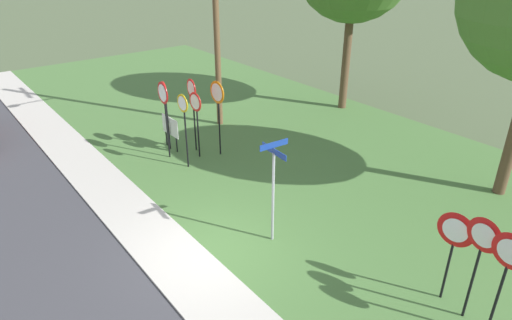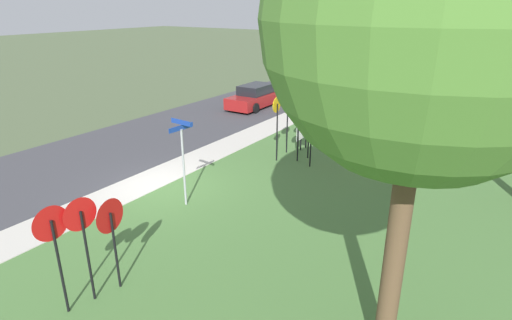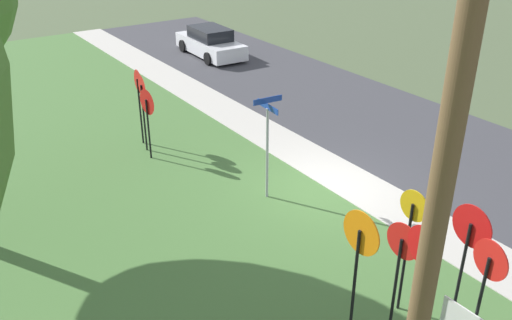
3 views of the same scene
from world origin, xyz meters
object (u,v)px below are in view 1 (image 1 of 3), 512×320
Objects in this scene: yield_sign_far_left at (481,246)px; stop_sign_far_center at (164,103)px; stop_sign_near_right at (218,101)px; stop_sign_far_left at (196,111)px; stop_sign_far_right at (165,101)px; stop_sign_center_tall at (184,116)px; yield_sign_near_right at (508,263)px; utility_pole at (212,1)px; street_name_post at (273,183)px; yield_sign_near_left at (454,237)px; notice_board at (170,128)px; stop_sign_near_left at (192,100)px.

stop_sign_far_center is at bearing -167.68° from yield_sign_far_left.
stop_sign_near_right is 0.82m from stop_sign_far_left.
yield_sign_far_left is (11.24, 0.81, -0.08)m from stop_sign_far_right.
yield_sign_near_right is (10.08, 0.90, -0.04)m from stop_sign_center_tall.
stop_sign_far_left is 1.12m from stop_sign_far_center.
yield_sign_near_right is 0.26× the size of utility_pole.
stop_sign_far_right is 6.75m from street_name_post.
utility_pole is (-2.52, 1.57, 2.96)m from stop_sign_near_right.
stop_sign_far_left is 10.52m from yield_sign_near_right.
yield_sign_near_left is 0.63m from yield_sign_far_left.
utility_pole is (-2.23, 2.28, 3.24)m from stop_sign_far_left.
stop_sign_center_tall is at bearing -179.90° from yield_sign_near_left.
stop_sign_far_center is 1.11m from stop_sign_center_tall.
yield_sign_far_left is (-0.56, 0.12, -0.02)m from yield_sign_near_right.
stop_sign_far_right is (-0.63, 0.36, -0.17)m from stop_sign_far_center.
yield_sign_far_left is 11.28m from notice_board.
stop_sign_center_tall is 10.12m from yield_sign_near_right.
notice_board is at bearing 177.28° from yield_sign_near_left.
stop_sign_near_right is 1.26× the size of yield_sign_near_left.
yield_sign_near_left is at bearing -3.06° from stop_sign_near_right.
yield_sign_far_left is at bearing 6.50° from stop_sign_near_left.
stop_sign_near_right is 1.46m from stop_sign_center_tall.
yield_sign_near_left is 0.90× the size of yield_sign_near_right.
stop_sign_far_right is at bearing -143.17° from stop_sign_near_right.
stop_sign_near_right is 1.99m from stop_sign_far_right.
notice_board is (-11.78, -0.59, -0.99)m from yield_sign_near_right.
stop_sign_center_tall is (1.71, -0.21, -0.02)m from stop_sign_far_right.
stop_sign_far_left reaches higher than yield_sign_near_left.
street_name_post is at bearing -7.06° from notice_board.
stop_sign_far_center is 1.28× the size of yield_sign_near_left.
stop_sign_near_right is 0.30× the size of utility_pole.
stop_sign_near_left is 6.16m from street_name_post.
stop_sign_far_left is at bearing -13.67° from stop_sign_near_left.
stop_sign_far_left is at bearing -172.24° from yield_sign_far_left.
stop_sign_far_left is at bearing -113.55° from stop_sign_near_right.
stop_sign_far_center is at bearing -63.24° from utility_pole.
yield_sign_near_right is 0.87× the size of street_name_post.
stop_sign_center_tall is at bearing -85.49° from stop_sign_near_right.
stop_sign_far_right is at bearing 177.79° from yield_sign_near_left.
stop_sign_near_right is 2.26m from notice_board.
stop_sign_near_left is 9.94m from yield_sign_near_left.
street_name_post reaches higher than stop_sign_center_tall.
stop_sign_far_right is at bearing 170.47° from stop_sign_center_tall.
yield_sign_far_left is 12.76m from utility_pole.
stop_sign_far_left is 1.11× the size of yield_sign_near_left.
stop_sign_far_left reaches higher than yield_sign_far_left.
utility_pole is (-2.67, 3.01, 3.13)m from stop_sign_center_tall.
stop_sign_near_right is 1.14× the size of stop_sign_far_left.
stop_sign_near_right reaches higher than stop_sign_far_right.
utility_pole reaches higher than stop_sign_far_center.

